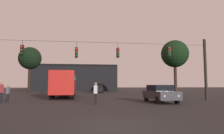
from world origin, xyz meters
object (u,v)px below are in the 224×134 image
Objects in this scene: car_far_left at (98,89)px; tree_behind_building at (175,54)px; pedestrian_crossing_center at (1,91)px; pedestrian_crossing_right at (8,93)px; pedestrian_crossing_left at (96,92)px; car_near_right at (160,93)px; city_bus at (65,82)px; tree_left_silhouette at (30,59)px.

tree_behind_building is at bearing -47.21° from car_far_left.
pedestrian_crossing_center is 1.13m from pedestrian_crossing_right.
car_near_right is at bearing 9.95° from pedestrian_crossing_left.
car_far_left is 2.60× the size of pedestrian_crossing_left.
car_far_left is at bearing 85.78° from pedestrian_crossing_left.
tree_behind_building is at bearing 27.52° from pedestrian_crossing_center.
city_bus is at bearing 134.61° from car_near_right.
car_far_left is 0.55× the size of tree_behind_building.
pedestrian_crossing_left is 18.21m from tree_behind_building.
pedestrian_crossing_left is at bearing -63.17° from tree_left_silhouette.
tree_left_silhouette is at bearing 129.32° from car_near_right.
pedestrian_crossing_right is at bearing -80.80° from tree_left_silhouette.
tree_left_silhouette reaches higher than pedestrian_crossing_left.
pedestrian_crossing_left is 0.21× the size of tree_behind_building.
tree_behind_building is at bearing 45.04° from pedestrian_crossing_left.
car_far_left is at bearing 65.83° from pedestrian_crossing_right.
car_near_right is 0.99× the size of car_far_left.
pedestrian_crossing_left is 8.16m from pedestrian_crossing_right.
car_far_left is 13.66m from tree_left_silhouette.
tree_behind_building is (19.93, 9.36, 5.23)m from pedestrian_crossing_right.
pedestrian_crossing_left is at bearing -170.05° from car_near_right.
pedestrian_crossing_center is (-4.36, -8.23, -0.86)m from city_bus.
city_bus is 16.43m from tree_behind_building.
tree_left_silhouette is (-2.69, 18.71, 5.07)m from pedestrian_crossing_center.
car_near_right is at bearing -50.68° from tree_left_silhouette.
pedestrian_crossing_center is (-9.49, -21.91, 0.21)m from car_far_left.
city_bus is 1.37× the size of tree_left_silhouette.
city_bus is 7.32× the size of pedestrian_crossing_right.
tree_left_silhouette is 24.23m from tree_behind_building.
tree_left_silhouette is (-10.43, 20.61, 5.10)m from pedestrian_crossing_left.
car_near_right is 0.54× the size of tree_left_silhouette.
tree_behind_building is at bearing 59.50° from car_near_right.
pedestrian_crossing_right is 22.63m from tree_behind_building.
tree_left_silhouette is (-7.05, 10.48, 4.21)m from city_bus.
city_bus is 13.31m from tree_left_silhouette.
city_bus is 6.47× the size of pedestrian_crossing_left.
car_near_right is 2.49× the size of pedestrian_crossing_center.
tree_behind_building is at bearing 25.15° from pedestrian_crossing_right.
pedestrian_crossing_left is 0.97× the size of pedestrian_crossing_center.
pedestrian_crossing_center is 19.57m from tree_left_silhouette.
pedestrian_crossing_left is at bearing -94.22° from car_far_left.
car_far_left is at bearing 66.58° from pedestrian_crossing_center.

